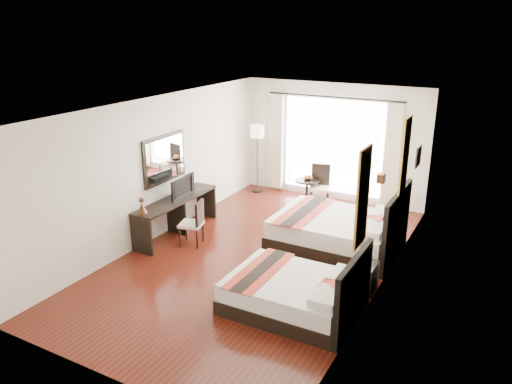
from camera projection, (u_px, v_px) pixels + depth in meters
The scene contains 29 objects.
floor at pixel (258, 258), 9.20m from camera, with size 4.50×7.50×0.01m, color #37130A.
ceiling at pixel (258, 106), 8.29m from camera, with size 4.50×7.50×0.02m, color white.
wall_headboard at pixel (386, 207), 7.73m from camera, with size 0.01×7.50×2.80m, color silver.
wall_desk at pixel (158, 168), 9.76m from camera, with size 0.01×7.50×2.80m, color silver.
wall_window at pixel (333, 142), 11.85m from camera, with size 4.50×0.01×2.80m, color silver.
wall_entry at pixel (101, 276), 5.64m from camera, with size 4.50×0.01×2.80m, color silver.
window_glass at pixel (333, 147), 11.87m from camera, with size 2.40×0.02×2.20m, color white.
sheer_curtain at pixel (332, 147), 11.82m from camera, with size 2.30×0.02×2.10m, color white.
drape_left at pixel (276, 142), 12.45m from camera, with size 0.35×0.14×2.35m, color beige.
drape_right at pixel (392, 156), 11.14m from camera, with size 0.35×0.14×2.35m, color beige.
art_panel_near at pixel (363, 198), 6.51m from camera, with size 0.03×0.50×1.35m, color brown.
art_panel_far at pixel (405, 156), 8.51m from camera, with size 0.03×0.50×1.35m, color brown.
wall_sconce at pixel (381, 178), 7.41m from camera, with size 0.10×0.14×0.14m, color #412617.
mirror_frame at pixel (164, 159), 9.86m from camera, with size 0.04×1.25×0.95m, color black.
mirror_glass at pixel (165, 159), 9.85m from camera, with size 0.01×1.12×0.82m, color white.
bed_near at pixel (297, 293), 7.46m from camera, with size 1.93×1.51×1.08m.
bed_far at pixel (340, 231), 9.52m from camera, with size 2.32×1.81×1.31m.
nightstand at pixel (363, 277), 8.03m from camera, with size 0.39×0.49×0.47m, color black.
table_lamp at pixel (366, 245), 8.00m from camera, with size 0.21×0.21×0.34m.
vase at pixel (360, 261), 7.83m from camera, with size 0.12×0.12×0.13m, color black.
console_desk at pixel (177, 216), 10.14m from camera, with size 0.50×2.20×0.76m, color black.
television at pixel (180, 187), 10.03m from camera, with size 0.77×0.10×0.44m, color black.
bronze_figurine at pixel (142, 207), 9.14m from camera, with size 0.19×0.19×0.29m, color #412617, non-canonical shape.
desk_chair at pixel (192, 231), 9.67m from camera, with size 0.51×0.51×0.90m.
floor_lamp at pixel (257, 136), 12.30m from camera, with size 0.35×0.35×1.72m.
side_table at pixel (307, 193), 11.69m from camera, with size 0.55×0.55×0.64m, color black.
fruit_bowl at pixel (308, 179), 11.57m from camera, with size 0.22×0.22×0.05m, color #4C2F1B.
window_chair at pixel (319, 194), 11.63m from camera, with size 0.57×0.57×0.99m.
jute_rug at pixel (315, 213), 11.31m from camera, with size 1.17×0.79×0.01m, color tan.
Camera 1 is at (3.94, -7.31, 4.14)m, focal length 35.00 mm.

